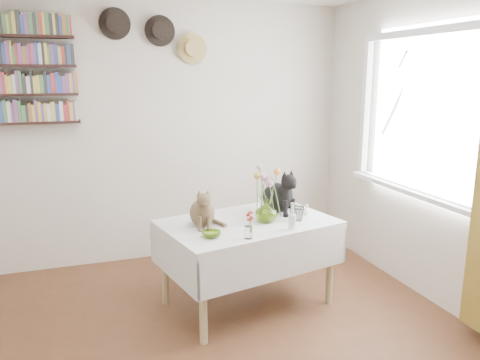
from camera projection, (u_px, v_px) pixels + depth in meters
name	position (u px, v px, depth m)	size (l,w,h in m)	color
room	(210.00, 184.00, 2.42)	(4.08, 4.58, 2.58)	brown
window	(419.00, 127.00, 3.76)	(0.12, 1.52, 1.32)	white
dining_table	(248.00, 242.00, 3.67)	(1.44, 1.08, 0.69)	white
tabby_cat	(202.00, 206.00, 3.49)	(0.20, 0.26, 0.31)	brown
black_cat	(277.00, 190.00, 3.85)	(0.25, 0.32, 0.37)	black
flower_vase	(266.00, 211.00, 3.60)	(0.17, 0.17, 0.18)	#9EC434
green_bowl	(211.00, 234.00, 3.27)	(0.14, 0.14, 0.04)	#9EC434
drinking_glass	(298.00, 214.00, 3.64)	(0.11, 0.11, 0.10)	white
candlestick	(292.00, 220.00, 3.43)	(0.06, 0.06, 0.20)	white
berry_jar	(248.00, 225.00, 3.23)	(0.06, 0.06, 0.22)	white
porcelain_figurine	(306.00, 210.00, 3.78)	(0.05, 0.05, 0.09)	white
flower_bouquet	(266.00, 179.00, 3.55)	(0.17, 0.13, 0.39)	#4C7233
bookshelf_unit	(14.00, 70.00, 3.93)	(1.00, 0.16, 0.91)	black
wall_hats	(157.00, 34.00, 4.27)	(0.98, 0.09, 0.48)	black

